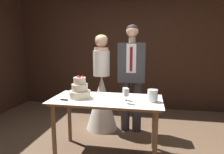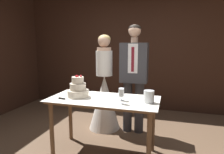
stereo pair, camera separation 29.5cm
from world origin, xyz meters
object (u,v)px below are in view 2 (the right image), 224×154
hurricane_candle (149,97)px  bride (104,95)px  tiered_cake (78,89)px  groom (134,74)px  cake_knife (67,99)px  cake_table (103,106)px  wine_glass_middle (121,92)px  wine_glass_near (121,93)px

hurricane_candle → bride: bride is taller
tiered_cake → groom: 1.03m
cake_knife → groom: bearing=65.1°
tiered_cake → groom: groom is taller
cake_table → wine_glass_middle: wine_glass_middle is taller
hurricane_candle → cake_knife: bearing=-169.9°
tiered_cake → cake_knife: bearing=-107.9°
hurricane_candle → cake_table: bearing=178.5°
cake_table → hurricane_candle: hurricane_candle is taller
cake_knife → wine_glass_middle: size_ratio=2.82×
cake_table → bride: (-0.26, 0.81, -0.07)m
wine_glass_near → bride: 1.14m
cake_table → groom: size_ratio=0.81×
cake_knife → groom: groom is taller
wine_glass_middle → groom: bearing=89.4°
wine_glass_middle → bride: size_ratio=0.10×
bride → groom: (0.51, -0.00, 0.40)m
cake_table → wine_glass_middle: bearing=-4.2°
cake_table → cake_knife: 0.47m
hurricane_candle → groom: size_ratio=0.08×
wine_glass_middle → groom: (0.01, 0.82, 0.12)m
cake_table → hurricane_candle: 0.61m
wine_glass_near → wine_glass_middle: wine_glass_near is taller
groom → tiered_cake: bearing=-127.1°
wine_glass_middle → cake_knife: bearing=-165.2°
cake_knife → bride: 1.03m
cake_table → wine_glass_near: (0.28, -0.16, 0.23)m
groom → wine_glass_middle: bearing=-90.6°
wine_glass_near → hurricane_candle: wine_glass_near is taller
wine_glass_near → groom: (-0.02, 0.96, 0.10)m
cake_knife → wine_glass_near: size_ratio=2.50×
tiered_cake → wine_glass_near: tiered_cake is taller
tiered_cake → cake_knife: tiered_cake is taller
bride → wine_glass_middle: bearing=-58.6°
cake_table → hurricane_candle: bearing=-1.5°
cake_table → tiered_cake: (-0.36, -0.01, 0.20)m
cake_table → wine_glass_near: 0.39m
tiered_cake → hurricane_candle: (0.95, -0.01, -0.03)m
cake_table → bride: bride is taller
cake_knife → groom: size_ratio=0.25×
wine_glass_near → cake_table: bearing=150.8°
cake_knife → wine_glass_middle: (0.67, 0.18, 0.10)m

